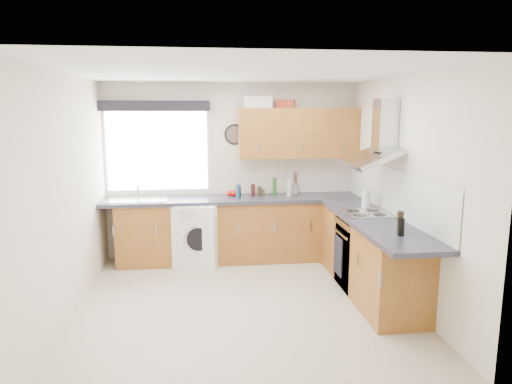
{
  "coord_description": "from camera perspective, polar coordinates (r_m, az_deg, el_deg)",
  "views": [
    {
      "loc": [
        -0.4,
        -4.78,
        2.11
      ],
      "look_at": [
        0.25,
        0.85,
        1.1
      ],
      "focal_mm": 32.0,
      "sensor_mm": 36.0,
      "label": 1
    }
  ],
  "objects": [
    {
      "name": "jar_1",
      "position": [
        6.5,
        4.19,
        0.52
      ],
      "size": [
        0.07,
        0.07,
        0.24
      ],
      "primitive_type": "cylinder",
      "color": "#AFA696",
      "rests_on": "worktop_back"
    },
    {
      "name": "upper_cabinets",
      "position": [
        6.55,
        5.35,
        7.35
      ],
      "size": [
        1.7,
        0.35,
        0.7
      ],
      "primitive_type": "cube",
      "color": "brown",
      "rests_on": "wall_back"
    },
    {
      "name": "ground_plane",
      "position": [
        5.24,
        -1.69,
        -13.64
      ],
      "size": [
        3.6,
        3.6,
        0.0
      ],
      "primitive_type": "plane",
      "color": "beige"
    },
    {
      "name": "splashback",
      "position": [
        5.61,
        16.49,
        0.14
      ],
      "size": [
        0.01,
        3.0,
        0.54
      ],
      "primitive_type": "cube",
      "color": "white",
      "rests_on": "wall_right"
    },
    {
      "name": "wall_front",
      "position": [
        3.13,
        1.04,
        -5.86
      ],
      "size": [
        3.6,
        0.02,
        2.5
      ],
      "primitive_type": "cube",
      "color": "silver",
      "rests_on": "ground_plane"
    },
    {
      "name": "oven",
      "position": [
        5.68,
        13.39,
        -7.43
      ],
      "size": [
        0.56,
        0.58,
        0.85
      ],
      "primitive_type": "cube",
      "color": "black",
      "rests_on": "ground_plane"
    },
    {
      "name": "extractor_hood",
      "position": [
        5.47,
        14.96,
        6.2
      ],
      "size": [
        0.52,
        0.78,
        0.66
      ],
      "primitive_type": null,
      "color": "#B3B7BA",
      "rests_on": "wall_right"
    },
    {
      "name": "utensil_pot",
      "position": [
        6.71,
        4.94,
        0.35
      ],
      "size": [
        0.12,
        0.12,
        0.14
      ],
      "primitive_type": "cylinder",
      "rotation": [
        0.0,
        0.0,
        0.32
      ],
      "color": "gray",
      "rests_on": "worktop_back"
    },
    {
      "name": "bottle_1",
      "position": [
        4.77,
        17.64,
        -3.9
      ],
      "size": [
        0.06,
        0.06,
        0.17
      ],
      "primitive_type": "cylinder",
      "color": "#48191F",
      "rests_on": "worktop_right"
    },
    {
      "name": "jar_5",
      "position": [
        6.36,
        -2.22,
        0.03
      ],
      "size": [
        0.08,
        0.08,
        0.18
      ],
      "primitive_type": "cylinder",
      "color": "black",
      "rests_on": "worktop_back"
    },
    {
      "name": "worktop_back",
      "position": [
        6.41,
        -2.89,
        -0.92
      ],
      "size": [
        3.6,
        0.62,
        0.05
      ],
      "primitive_type": "cube",
      "color": "#282833",
      "rests_on": "base_cab_back"
    },
    {
      "name": "tomato_cluster",
      "position": [
        6.55,
        -2.98,
        -0.15
      ],
      "size": [
        0.18,
        0.18,
        0.07
      ],
      "primitive_type": null,
      "rotation": [
        0.0,
        0.0,
        -0.13
      ],
      "color": "#BD1508",
      "rests_on": "worktop_back"
    },
    {
      "name": "hob_plate",
      "position": [
        5.56,
        13.6,
        -2.59
      ],
      "size": [
        0.52,
        0.52,
        0.01
      ],
      "primitive_type": "cube",
      "color": "#B3B7BA",
      "rests_on": "worktop_right"
    },
    {
      "name": "jar_4",
      "position": [
        6.48,
        -0.38,
        0.22
      ],
      "size": [
        0.07,
        0.07,
        0.17
      ],
      "primitive_type": "cylinder",
      "color": "#381414",
      "rests_on": "worktop_back"
    },
    {
      "name": "window_blind",
      "position": [
        6.51,
        -12.53,
        10.48
      ],
      "size": [
        1.5,
        0.18,
        0.14
      ],
      "primitive_type": "cube",
      "color": "black",
      "rests_on": "wall_back"
    },
    {
      "name": "base_cab_back",
      "position": [
        6.52,
        -3.74,
        -4.85
      ],
      "size": [
        3.0,
        0.58,
        0.86
      ],
      "primitive_type": "cube",
      "color": "brown",
      "rests_on": "ground_plane"
    },
    {
      "name": "bottle_0",
      "position": [
        4.67,
        17.68,
        -4.2
      ],
      "size": [
        0.07,
        0.07,
        0.17
      ],
      "primitive_type": "cylinder",
      "color": "black",
      "rests_on": "worktop_right"
    },
    {
      "name": "jar_3",
      "position": [
        6.54,
        0.88,
        -0.03
      ],
      "size": [
        0.05,
        0.05,
        0.1
      ],
      "primitive_type": "cylinder",
      "color": "#3D3122",
      "rests_on": "worktop_back"
    },
    {
      "name": "wall_right",
      "position": [
        5.33,
        17.88,
        0.33
      ],
      "size": [
        0.02,
        3.6,
        2.5
      ],
      "primitive_type": "cube",
      "color": "silver",
      "rests_on": "ground_plane"
    },
    {
      "name": "wall_clock",
      "position": [
        6.59,
        -2.68,
        7.19
      ],
      "size": [
        0.3,
        0.04,
        0.3
      ],
      "primitive_type": "cylinder",
      "rotation": [
        1.57,
        0.0,
        0.0
      ],
      "color": "black",
      "rests_on": "wall_back"
    },
    {
      "name": "washing_machine",
      "position": [
        6.41,
        -7.18,
        -5.16
      ],
      "size": [
        0.72,
        0.71,
        0.87
      ],
      "primitive_type": "cube",
      "rotation": [
        0.0,
        0.0,
        -0.28
      ],
      "color": "white",
      "rests_on": "ground_plane"
    },
    {
      "name": "storage_box",
      "position": [
        6.61,
        3.72,
        10.93
      ],
      "size": [
        0.3,
        0.27,
        0.11
      ],
      "primitive_type": "cube",
      "rotation": [
        0.0,
        0.0,
        -0.3
      ],
      "color": "#AF3A23",
      "rests_on": "upper_cabinets"
    },
    {
      "name": "base_cab_right",
      "position": [
        5.55,
        14.02,
        -7.83
      ],
      "size": [
        0.58,
        2.1,
        0.86
      ],
      "primitive_type": "cube",
      "color": "brown",
      "rests_on": "ground_plane"
    },
    {
      "name": "window",
      "position": [
        6.63,
        -12.24,
        5.03
      ],
      "size": [
        1.4,
        0.02,
        1.1
      ],
      "primitive_type": "cube",
      "color": "white",
      "rests_on": "wall_back"
    },
    {
      "name": "wall_back",
      "position": [
        6.65,
        -3.09,
        2.66
      ],
      "size": [
        3.6,
        0.02,
        2.5
      ],
      "primitive_type": "cube",
      "color": "silver",
      "rests_on": "ground_plane"
    },
    {
      "name": "jar_2",
      "position": [
        6.3,
        -2.27,
        0.11
      ],
      "size": [
        0.04,
        0.04,
        0.21
      ],
      "primitive_type": "cylinder",
      "color": "navy",
      "rests_on": "worktop_back"
    },
    {
      "name": "worktop_right",
      "position": [
        5.29,
        14.7,
        -3.63
      ],
      "size": [
        0.62,
        2.42,
        0.05
      ],
      "primitive_type": "cube",
      "color": "#282833",
      "rests_on": "base_cab_right"
    },
    {
      "name": "wall_left",
      "position": [
        5.06,
        -22.55,
        -0.48
      ],
      "size": [
        0.02,
        3.6,
        2.5
      ],
      "primitive_type": "cube",
      "color": "silver",
      "rests_on": "ground_plane"
    },
    {
      "name": "casserole",
      "position": [
        6.55,
        0.13,
        11.16
      ],
      "size": [
        0.39,
        0.29,
        0.16
      ],
      "primitive_type": "cube",
      "rotation": [
        0.0,
        0.0,
        0.02
      ],
      "color": "white",
      "rests_on": "upper_cabinets"
    },
    {
      "name": "kitchen_roll",
      "position": [
        5.9,
        13.58,
        -0.82
      ],
      "size": [
        0.13,
        0.13,
        0.22
      ],
      "primitive_type": "cylinder",
      "rotation": [
        0.0,
        0.0,
        0.33
      ],
      "color": "white",
      "rests_on": "worktop_right"
    },
    {
      "name": "sink",
      "position": [
        6.45,
        -14.76,
        -0.59
      ],
      "size": [
        0.84,
        0.46,
        0.1
      ],
      "primitive_type": null,
      "color": "#B3B7BA",
      "rests_on": "worktop_back"
    },
    {
      "name": "base_cab_corner",
      "position": [
        6.77,
        9.95,
        -4.41
      ],
      "size": [
        0.6,
        0.6,
        0.86
      ],
      "primitive_type": "cube",
      "color": "brown",
      "rests_on": "ground_plane"
    },
    {
      "name": "ceiling",
      "position": [
        4.81,
        -1.85,
        14.74
      ],
      "size": [
        3.6,
        3.6,
        0.02
      ],
      "primitive_type": "cube",
      "color": "white",
      "rests_on": "wall_back"
    },
    {
      "name": "jar_0",
      "position": [
        6.56,
        2.32,
        0.69
      ],
      "size": [
        0.06,
        0.06,
        0.26
      ],
      "primitive_type": "cylinder",
      "color": "#21541E",
      "rests_on": "worktop_back"
    },
    {
      "name": "bottle_2",
      "position": [
        4.73,
        17.57,
        -3.65
      ],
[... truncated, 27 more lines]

